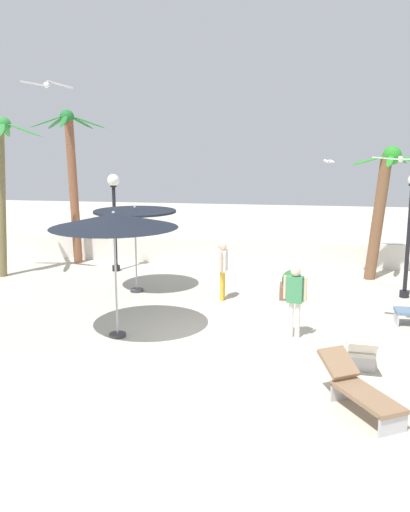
% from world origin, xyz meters
% --- Properties ---
extents(ground_plane, '(56.00, 56.00, 0.00)m').
position_xyz_m(ground_plane, '(0.00, 0.00, 0.00)').
color(ground_plane, beige).
extents(boundary_wall, '(25.20, 0.30, 0.93)m').
position_xyz_m(boundary_wall, '(0.00, 8.24, 0.46)').
color(boundary_wall, silver).
rests_on(boundary_wall, ground_plane).
extents(patio_umbrella_0, '(2.94, 2.94, 3.00)m').
position_xyz_m(patio_umbrella_0, '(-1.63, -0.06, 2.76)').
color(patio_umbrella_0, '#333338').
rests_on(patio_umbrella_0, ground_plane).
extents(patio_umbrella_2, '(2.47, 2.47, 2.64)m').
position_xyz_m(patio_umbrella_2, '(-2.29, 3.88, 2.38)').
color(patio_umbrella_2, '#333338').
rests_on(patio_umbrella_2, ground_plane).
extents(palm_tree_0, '(2.68, 2.69, 4.40)m').
position_xyz_m(palm_tree_0, '(5.27, 6.69, 2.77)').
color(palm_tree_0, brown).
rests_on(palm_tree_0, ground_plane).
extents(palm_tree_1, '(2.66, 2.53, 5.31)m').
position_xyz_m(palm_tree_1, '(-7.15, 5.06, 3.30)').
color(palm_tree_1, brown).
rests_on(palm_tree_1, ground_plane).
extents(palm_tree_2, '(2.57, 2.71, 5.66)m').
position_xyz_m(palm_tree_2, '(-5.73, 7.53, 3.45)').
color(palm_tree_2, brown).
rests_on(palm_tree_2, ground_plane).
extents(lamp_post_0, '(0.29, 0.29, 3.61)m').
position_xyz_m(lamp_post_0, '(5.73, 4.53, 1.92)').
color(lamp_post_0, black).
rests_on(lamp_post_0, ground_plane).
extents(lamp_post_1, '(0.42, 0.42, 3.43)m').
position_xyz_m(lamp_post_1, '(-3.78, 6.44, 2.30)').
color(lamp_post_1, black).
rests_on(lamp_post_1, ground_plane).
extents(lounge_chair_0, '(1.42, 1.89, 0.83)m').
position_xyz_m(lounge_chair_0, '(3.61, -2.91, 0.40)').
color(lounge_chair_0, '#B7B7BC').
rests_on(lounge_chair_0, ground_plane).
extents(lounge_chair_1, '(0.69, 1.91, 0.84)m').
position_xyz_m(lounge_chair_1, '(3.87, -0.85, 0.40)').
color(lounge_chair_1, '#B7B7BC').
rests_on(lounge_chair_1, ground_plane).
extents(guest_0, '(0.55, 0.32, 1.72)m').
position_xyz_m(guest_0, '(2.50, 0.55, 1.04)').
color(guest_0, silver).
rests_on(guest_0, ground_plane).
extents(guest_1, '(0.27, 0.56, 1.72)m').
position_xyz_m(guest_1, '(0.43, 3.39, 1.04)').
color(guest_1, gold).
rests_on(guest_1, ground_plane).
extents(seagull_0, '(0.98, 0.66, 0.16)m').
position_xyz_m(seagull_0, '(-2.80, -0.63, 5.71)').
color(seagull_0, white).
extents(seagull_1, '(1.21, 0.41, 0.14)m').
position_xyz_m(seagull_1, '(4.69, 0.84, 4.16)').
color(seagull_1, white).
extents(seagull_2, '(0.38, 1.36, 0.14)m').
position_xyz_m(seagull_2, '(3.65, 9.40, 3.80)').
color(seagull_2, white).
extents(planter, '(0.70, 0.70, 0.85)m').
position_xyz_m(planter, '(2.42, 3.91, 0.38)').
color(planter, brown).
rests_on(planter, ground_plane).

